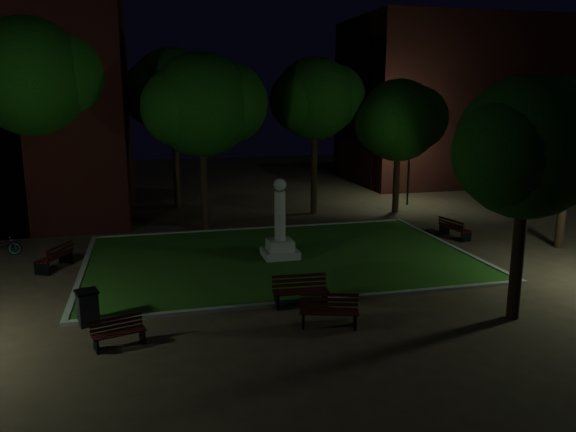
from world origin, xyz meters
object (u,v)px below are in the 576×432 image
at_px(bench_near_left, 300,291).
at_px(bench_near_right, 329,312).
at_px(trash_bin, 88,307).
at_px(bicycle, 1,246).
at_px(bench_west_near, 119,333).
at_px(monument, 280,236).
at_px(bench_left_side, 56,258).
at_px(bench_right_side, 454,229).

height_order(bench_near_left, bench_near_right, bench_near_left).
height_order(trash_bin, bicycle, trash_bin).
relative_size(bench_west_near, trash_bin, 1.42).
bearing_deg(bench_west_near, trash_bin, 101.81).
distance_m(monument, bench_near_left, 5.25).
xyz_separation_m(bench_west_near, bench_left_side, (-2.62, 7.52, 0.10)).
distance_m(bench_near_left, bench_left_side, 9.96).
xyz_separation_m(bench_west_near, bicycle, (-5.09, 10.10, 0.05)).
bearing_deg(bench_near_left, bench_right_side, 38.74).
bearing_deg(bench_right_side, monument, 87.50).
distance_m(bench_near_right, bicycle, 14.94).
height_order(bench_left_side, trash_bin, trash_bin).
relative_size(bench_near_right, bench_left_side, 0.95).
bearing_deg(bench_near_left, bicycle, 144.82).
xyz_separation_m(monument, trash_bin, (-6.91, -5.18, -0.43)).
bearing_deg(bench_right_side, bench_left_side, 81.19).
height_order(bench_west_near, bench_left_side, bench_left_side).
relative_size(bench_near_right, bench_west_near, 1.21).
bearing_deg(bicycle, bench_right_side, -93.84).
xyz_separation_m(bench_west_near, trash_bin, (-0.92, 1.67, 0.16)).
bearing_deg(bench_left_side, monument, 110.49).
height_order(bench_left_side, bench_right_side, bench_left_side).
bearing_deg(bicycle, bench_west_near, -151.27).
relative_size(bench_near_right, trash_bin, 1.72).
distance_m(bench_left_side, bench_right_side, 17.19).
relative_size(bench_near_right, bench_right_side, 1.01).
distance_m(monument, bench_west_near, 9.13).
bearing_deg(bench_right_side, trash_bin, 101.82).
relative_size(bench_near_left, trash_bin, 1.73).
bearing_deg(monument, bench_west_near, -131.18).
distance_m(bench_west_near, bicycle, 11.31).
distance_m(bench_near_left, bench_west_near, 5.68).
distance_m(bench_near_left, bench_right_side, 11.17).
xyz_separation_m(monument, bench_left_side, (-8.61, 0.67, -0.50)).
xyz_separation_m(bench_near_right, bench_left_side, (-8.42, 7.64, 0.02)).
bearing_deg(bench_west_near, monument, 31.95).
height_order(bench_west_near, bench_right_side, bench_right_side).
relative_size(monument, bench_left_side, 1.72).
xyz_separation_m(bench_near_left, bench_right_side, (9.13, 6.44, -0.02)).
distance_m(monument, trash_bin, 8.65).
bearing_deg(trash_bin, bench_right_side, 22.52).
bearing_deg(bench_left_side, bench_west_near, 44.10).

